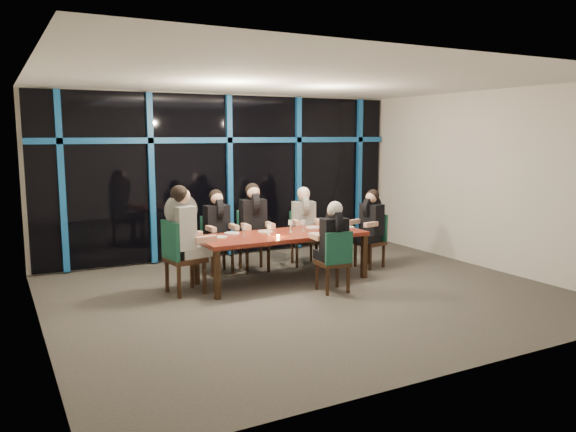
# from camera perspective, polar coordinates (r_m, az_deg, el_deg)

# --- Properties ---
(room) EXTENTS (7.04, 7.00, 3.02)m
(room) POSITION_cam_1_polar(r_m,az_deg,el_deg) (7.81, 2.09, 6.53)
(room) COLOR #4F4B46
(room) RESTS_ON ground
(window_wall) EXTENTS (6.86, 0.43, 2.94)m
(window_wall) POSITION_cam_1_polar(r_m,az_deg,el_deg) (10.47, -5.99, 4.34)
(window_wall) COLOR black
(window_wall) RESTS_ON ground
(dining_table) EXTENTS (2.60, 1.00, 0.75)m
(dining_table) POSITION_cam_1_polar(r_m,az_deg,el_deg) (8.65, -0.62, -2.24)
(dining_table) COLOR maroon
(dining_table) RESTS_ON ground
(chair_far_left) EXTENTS (0.45, 0.45, 0.94)m
(chair_far_left) POSITION_cam_1_polar(r_m,az_deg,el_deg) (9.30, -7.33, -2.54)
(chair_far_left) COLOR #321C10
(chair_far_left) RESTS_ON ground
(chair_far_mid) EXTENTS (0.51, 0.51, 1.00)m
(chair_far_mid) POSITION_cam_1_polar(r_m,az_deg,el_deg) (9.44, -3.64, -2.14)
(chair_far_mid) COLOR #321C10
(chair_far_mid) RESTS_ON ground
(chair_far_right) EXTENTS (0.53, 0.53, 0.93)m
(chair_far_right) POSITION_cam_1_polar(r_m,az_deg,el_deg) (9.84, 1.53, -1.93)
(chair_far_right) COLOR #321C10
(chair_far_right) RESTS_ON ground
(chair_end_left) EXTENTS (0.56, 0.56, 1.06)m
(chair_end_left) POSITION_cam_1_polar(r_m,az_deg,el_deg) (8.11, -11.03, -3.74)
(chair_end_left) COLOR #321C10
(chair_end_left) RESTS_ON ground
(chair_end_right) EXTENTS (0.50, 0.50, 0.91)m
(chair_end_right) POSITION_cam_1_polar(r_m,az_deg,el_deg) (9.75, 8.62, -2.16)
(chair_end_right) COLOR #321C10
(chair_end_right) RESTS_ON ground
(chair_near_mid) EXTENTS (0.45, 0.45, 0.90)m
(chair_near_mid) POSITION_cam_1_polar(r_m,az_deg,el_deg) (8.08, 4.83, -4.32)
(chair_near_mid) COLOR #321C10
(chair_near_mid) RESTS_ON ground
(diner_far_left) EXTENTS (0.47, 0.59, 0.92)m
(diner_far_left) POSITION_cam_1_polar(r_m,az_deg,el_deg) (9.17, -7.18, -0.32)
(diner_far_left) COLOR black
(diner_far_left) RESTS_ON ground
(diner_far_mid) EXTENTS (0.52, 0.65, 0.97)m
(diner_far_mid) POSITION_cam_1_polar(r_m,az_deg,el_deg) (9.29, -3.50, 0.18)
(diner_far_mid) COLOR black
(diner_far_mid) RESTS_ON ground
(diner_far_right) EXTENTS (0.53, 0.63, 0.91)m
(diner_far_right) POSITION_cam_1_polar(r_m,az_deg,el_deg) (9.70, 1.66, 0.14)
(diner_far_right) COLOR black
(diner_far_right) RESTS_ON ground
(diner_end_left) EXTENTS (0.70, 0.57, 1.04)m
(diner_end_left) POSITION_cam_1_polar(r_m,az_deg,el_deg) (8.07, -10.53, -0.75)
(diner_end_left) COLOR black
(diner_end_left) RESTS_ON ground
(diner_end_right) EXTENTS (0.61, 0.50, 0.89)m
(diner_end_right) POSITION_cam_1_polar(r_m,az_deg,el_deg) (9.63, 8.36, -0.09)
(diner_end_right) COLOR black
(diner_end_right) RESTS_ON ground
(diner_near_mid) EXTENTS (0.47, 0.58, 0.88)m
(diner_near_mid) POSITION_cam_1_polar(r_m,az_deg,el_deg) (8.07, 4.61, -1.72)
(diner_near_mid) COLOR black
(diner_near_mid) RESTS_ON ground
(plate_far_left) EXTENTS (0.24, 0.24, 0.01)m
(plate_far_left) POSITION_cam_1_polar(r_m,az_deg,el_deg) (8.68, -5.73, -1.75)
(plate_far_left) COLOR white
(plate_far_left) RESTS_ON dining_table
(plate_far_mid) EXTENTS (0.24, 0.24, 0.01)m
(plate_far_mid) POSITION_cam_1_polar(r_m,az_deg,el_deg) (8.80, -2.31, -1.57)
(plate_far_mid) COLOR white
(plate_far_mid) RESTS_ON dining_table
(plate_far_right) EXTENTS (0.24, 0.24, 0.01)m
(plate_far_right) POSITION_cam_1_polar(r_m,az_deg,el_deg) (9.18, 2.55, -1.16)
(plate_far_right) COLOR white
(plate_far_right) RESTS_ON dining_table
(plate_end_left) EXTENTS (0.24, 0.24, 0.01)m
(plate_end_left) POSITION_cam_1_polar(r_m,az_deg,el_deg) (8.37, -7.01, -2.13)
(plate_end_left) COLOR white
(plate_end_left) RESTS_ON dining_table
(plate_end_right) EXTENTS (0.24, 0.24, 0.01)m
(plate_end_right) POSITION_cam_1_polar(r_m,az_deg,el_deg) (9.24, 6.02, -1.13)
(plate_end_right) COLOR white
(plate_end_right) RESTS_ON dining_table
(plate_near_mid) EXTENTS (0.24, 0.24, 0.01)m
(plate_near_mid) POSITION_cam_1_polar(r_m,az_deg,el_deg) (8.59, 2.84, -1.82)
(plate_near_mid) COLOR white
(plate_near_mid) RESTS_ON dining_table
(wine_bottle) EXTENTS (0.08, 0.08, 0.35)m
(wine_bottle) POSITION_cam_1_polar(r_m,az_deg,el_deg) (9.03, 5.29, -0.52)
(wine_bottle) COLOR black
(wine_bottle) RESTS_ON dining_table
(water_pitcher) EXTENTS (0.12, 0.11, 0.20)m
(water_pitcher) POSITION_cam_1_polar(r_m,az_deg,el_deg) (8.93, 4.25, -0.83)
(water_pitcher) COLOR silver
(water_pitcher) RESTS_ON dining_table
(tea_light) EXTENTS (0.05, 0.05, 0.03)m
(tea_light) POSITION_cam_1_polar(r_m,az_deg,el_deg) (8.36, -1.01, -2.03)
(tea_light) COLOR #FFAA4C
(tea_light) RESTS_ON dining_table
(wine_glass_a) EXTENTS (0.06, 0.06, 0.16)m
(wine_glass_a) POSITION_cam_1_polar(r_m,az_deg,el_deg) (8.51, -1.96, -1.14)
(wine_glass_a) COLOR silver
(wine_glass_a) RESTS_ON dining_table
(wine_glass_b) EXTENTS (0.07, 0.07, 0.19)m
(wine_glass_b) POSITION_cam_1_polar(r_m,az_deg,el_deg) (8.76, 0.27, -0.75)
(wine_glass_b) COLOR silver
(wine_glass_b) RESTS_ON dining_table
(wine_glass_c) EXTENTS (0.07, 0.07, 0.17)m
(wine_glass_c) POSITION_cam_1_polar(r_m,az_deg,el_deg) (8.85, 1.56, -0.72)
(wine_glass_c) COLOR silver
(wine_glass_c) RESTS_ON dining_table
(wine_glass_d) EXTENTS (0.06, 0.06, 0.16)m
(wine_glass_d) POSITION_cam_1_polar(r_m,az_deg,el_deg) (8.41, -4.50, -1.31)
(wine_glass_d) COLOR silver
(wine_glass_d) RESTS_ON dining_table
(wine_glass_e) EXTENTS (0.06, 0.06, 0.16)m
(wine_glass_e) POSITION_cam_1_polar(r_m,az_deg,el_deg) (9.19, 3.32, -0.47)
(wine_glass_e) COLOR silver
(wine_glass_e) RESTS_ON dining_table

